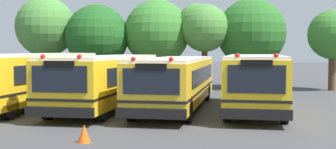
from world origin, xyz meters
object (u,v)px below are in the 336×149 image
(school_bus_0, at_px, (34,77))
(school_bus_1, at_px, (108,79))
(tree_2, at_px, (157,32))
(tree_4, at_px, (251,33))
(tree_1, at_px, (99,37))
(tree_5, at_px, (334,34))
(traffic_cone, at_px, (84,134))
(tree_0, at_px, (47,26))
(school_bus_3, at_px, (255,80))
(tree_3, at_px, (202,26))
(school_bus_2, at_px, (176,80))

(school_bus_0, height_order, school_bus_1, school_bus_0)
(tree_2, height_order, tree_4, tree_4)
(tree_1, relative_size, tree_4, 0.94)
(school_bus_1, xyz_separation_m, tree_1, (-3.74, 9.82, 2.30))
(tree_5, bearing_deg, traffic_cone, -119.18)
(traffic_cone, bearing_deg, tree_2, 94.67)
(school_bus_0, bearing_deg, tree_0, -67.32)
(traffic_cone, bearing_deg, school_bus_3, 56.01)
(school_bus_1, xyz_separation_m, tree_0, (-7.81, 10.09, 3.12))
(tree_0, distance_m, tree_3, 11.36)
(school_bus_0, distance_m, tree_4, 15.99)
(tree_3, xyz_separation_m, tree_4, (3.36, 1.16, -0.47))
(school_bus_2, bearing_deg, tree_2, -73.43)
(school_bus_2, bearing_deg, tree_1, -53.62)
(school_bus_1, distance_m, tree_2, 10.95)
(tree_5, bearing_deg, school_bus_2, -129.51)
(tree_5, bearing_deg, school_bus_1, -138.38)
(school_bus_0, bearing_deg, tree_3, -123.47)
(school_bus_1, height_order, school_bus_2, school_bus_1)
(school_bus_2, relative_size, tree_4, 1.71)
(tree_0, xyz_separation_m, tree_1, (4.07, -0.27, -0.82))
(tree_0, bearing_deg, traffic_cone, -61.93)
(school_bus_0, height_order, tree_2, tree_2)
(school_bus_2, bearing_deg, school_bus_1, 0.87)
(school_bus_2, distance_m, tree_3, 10.79)
(school_bus_1, xyz_separation_m, tree_5, (12.39, 11.01, 2.44))
(tree_0, xyz_separation_m, tree_2, (8.10, 0.53, -0.45))
(school_bus_1, bearing_deg, tree_4, -120.72)
(school_bus_0, distance_m, tree_5, 19.73)
(school_bus_0, xyz_separation_m, traffic_cone, (5.46, -7.72, -1.15))
(tree_3, distance_m, tree_4, 3.59)
(school_bus_0, xyz_separation_m, tree_2, (3.94, 10.84, 2.63))
(school_bus_1, xyz_separation_m, tree_2, (0.29, 10.62, 2.68))
(school_bus_1, distance_m, tree_5, 16.75)
(traffic_cone, bearing_deg, school_bus_2, 79.18)
(school_bus_2, xyz_separation_m, tree_4, (3.57, 11.51, 2.58))
(school_bus_0, relative_size, traffic_cone, 21.17)
(school_bus_0, xyz_separation_m, tree_4, (10.56, 11.75, 2.49))
(school_bus_3, distance_m, tree_3, 11.64)
(school_bus_0, relative_size, school_bus_2, 1.03)
(school_bus_1, relative_size, tree_2, 1.78)
(tree_5, bearing_deg, tree_4, 174.59)
(school_bus_1, relative_size, tree_3, 1.88)
(school_bus_0, xyz_separation_m, tree_5, (16.04, 11.23, 2.40))
(tree_4, bearing_deg, tree_1, -170.88)
(school_bus_2, distance_m, tree_0, 15.35)
(school_bus_3, height_order, tree_4, tree_4)
(school_bus_2, xyz_separation_m, tree_0, (-11.14, 10.08, 3.16))
(tree_3, bearing_deg, tree_1, -175.69)
(school_bus_0, xyz_separation_m, tree_1, (-0.09, 10.04, 2.25))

